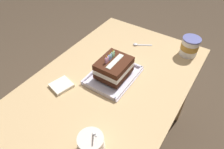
{
  "coord_description": "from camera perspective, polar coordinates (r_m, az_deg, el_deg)",
  "views": [
    {
      "loc": [
        -0.68,
        -0.46,
        1.57
      ],
      "look_at": [
        0.01,
        0.0,
        0.77
      ],
      "focal_mm": 33.19,
      "sensor_mm": 36.0,
      "label": 1
    }
  ],
  "objects": [
    {
      "name": "ground_plane",
      "position": [
        1.77,
        -0.21,
        -18.76
      ],
      "size": [
        8.0,
        8.0,
        0.0
      ],
      "primitive_type": "plane",
      "color": "#4C3D2D"
    },
    {
      "name": "dining_table",
      "position": [
        1.24,
        -0.29,
        -4.9
      ],
      "size": [
        1.2,
        0.79,
        0.74
      ],
      "color": "tan",
      "rests_on": "ground_plane"
    },
    {
      "name": "foil_tray",
      "position": [
        1.18,
        0.3,
        -0.35
      ],
      "size": [
        0.3,
        0.23,
        0.02
      ],
      "color": "silver",
      "rests_on": "dining_table"
    },
    {
      "name": "birthday_cake",
      "position": [
        1.14,
        0.31,
        2.01
      ],
      "size": [
        0.18,
        0.16,
        0.14
      ],
      "color": "#432013",
      "rests_on": "foil_tray"
    },
    {
      "name": "bowl_stack",
      "position": [
        0.89,
        -5.76,
        -18.62
      ],
      "size": [
        0.11,
        0.11,
        0.13
      ],
      "color": "silver",
      "rests_on": "dining_table"
    },
    {
      "name": "ice_cream_tub",
      "position": [
        1.4,
        20.63,
        7.27
      ],
      "size": [
        0.11,
        0.11,
        0.12
      ],
      "color": "white",
      "rests_on": "dining_table"
    },
    {
      "name": "serving_spoon_near_tray",
      "position": [
        1.43,
        7.06,
        8.19
      ],
      "size": [
        0.08,
        0.12,
        0.01
      ],
      "color": "silver",
      "rests_on": "dining_table"
    },
    {
      "name": "napkin_pile",
      "position": [
        1.16,
        -13.75,
        -2.93
      ],
      "size": [
        0.13,
        0.12,
        0.02
      ],
      "color": "silver",
      "rests_on": "dining_table"
    }
  ]
}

